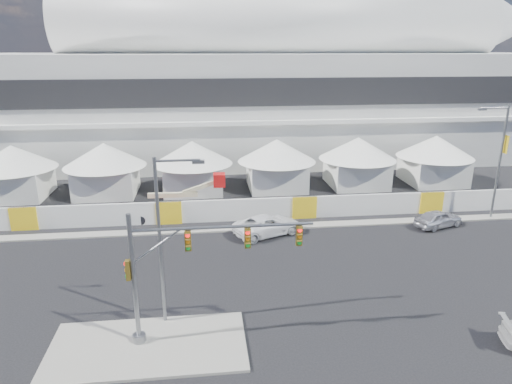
{
  "coord_description": "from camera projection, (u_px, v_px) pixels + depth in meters",
  "views": [
    {
      "loc": [
        -2.83,
        -23.4,
        14.66
      ],
      "look_at": [
        1.1,
        10.0,
        4.04
      ],
      "focal_mm": 32.0,
      "sensor_mm": 36.0,
      "label": 1
    }
  ],
  "objects": [
    {
      "name": "streetlight_median",
      "position": [
        164.0,
        231.0,
        23.91
      ],
      "size": [
        2.58,
        0.26,
        9.33
      ],
      "color": "gray",
      "rests_on": "median_island"
    },
    {
      "name": "hoarding_fence",
      "position": [
        304.0,
        207.0,
        40.99
      ],
      "size": [
        70.0,
        0.25,
        2.0
      ],
      "primitive_type": "cube",
      "color": "white",
      "rests_on": "ground"
    },
    {
      "name": "lot_car_b",
      "position": [
        466.0,
        197.0,
        44.9
      ],
      "size": [
        2.44,
        4.22,
        1.35
      ],
      "primitive_type": "imported",
      "rotation": [
        0.0,
        0.0,
        1.8
      ],
      "color": "black",
      "rests_on": "ground"
    },
    {
      "name": "median_island",
      "position": [
        148.0,
        346.0,
        23.36
      ],
      "size": [
        10.0,
        5.0,
        0.15
      ],
      "primitive_type": "cube",
      "color": "gray",
      "rests_on": "ground"
    },
    {
      "name": "tent_row",
      "position": [
        235.0,
        161.0,
        48.72
      ],
      "size": [
        53.4,
        8.4,
        5.4
      ],
      "color": "white",
      "rests_on": "ground"
    },
    {
      "name": "pickup_curb",
      "position": [
        268.0,
        225.0,
        37.44
      ],
      "size": [
        4.7,
        6.33,
        1.6
      ],
      "primitive_type": "imported",
      "rotation": [
        0.0,
        0.0,
        1.98
      ],
      "color": "white",
      "rests_on": "ground"
    },
    {
      "name": "far_curb",
      "position": [
        461.0,
        218.0,
        40.94
      ],
      "size": [
        80.0,
        1.2,
        0.12
      ],
      "primitive_type": "cube",
      "color": "gray",
      "rests_on": "ground"
    },
    {
      "name": "ground",
      "position": [
        257.0,
        308.0,
        26.89
      ],
      "size": [
        160.0,
        160.0,
        0.0
      ],
      "primitive_type": "plane",
      "color": "black",
      "rests_on": "ground"
    },
    {
      "name": "sedan_silver",
      "position": [
        438.0,
        219.0,
        38.98
      ],
      "size": [
        3.09,
        4.71,
        1.49
      ],
      "primitive_type": "imported",
      "rotation": [
        0.0,
        0.0,
        1.9
      ],
      "color": "silver",
      "rests_on": "ground"
    },
    {
      "name": "stadium",
      "position": [
        283.0,
        87.0,
        64.32
      ],
      "size": [
        80.0,
        24.8,
        21.98
      ],
      "color": "silver",
      "rests_on": "ground"
    },
    {
      "name": "traffic_mast",
      "position": [
        175.0,
        271.0,
        22.69
      ],
      "size": [
        9.32,
        0.68,
        7.04
      ],
      "color": "gray",
      "rests_on": "median_island"
    },
    {
      "name": "streetlight_curb",
      "position": [
        498.0,
        154.0,
        39.48
      ],
      "size": [
        3.0,
        0.68,
        10.13
      ],
      "color": "slate",
      "rests_on": "ground"
    },
    {
      "name": "boom_lift",
      "position": [
        167.0,
        208.0,
        40.57
      ],
      "size": [
        8.13,
        1.95,
        4.13
      ],
      "rotation": [
        0.0,
        0.0,
        -0.03
      ],
      "color": "red",
      "rests_on": "ground"
    }
  ]
}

